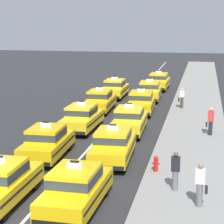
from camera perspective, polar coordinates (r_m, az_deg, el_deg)
name	(u,v)px	position (r m, az deg, el deg)	size (l,w,h in m)	color
lane_stripe_left_right	(122,112)	(35.09, 1.22, 0.06)	(0.14, 80.00, 0.01)	silver
sidewalk_curb	(194,130)	(29.67, 10.18, -2.17)	(4.00, 90.00, 0.15)	gray
taxi_left_nearest	(1,182)	(18.39, -13.65, -8.45)	(1.85, 4.57, 1.96)	black
taxi_left_second	(47,142)	(23.64, -8.11, -3.68)	(1.94, 4.61, 1.96)	black
taxi_left_third	(82,117)	(29.08, -3.78, -0.67)	(1.91, 4.59, 1.96)	black
taxi_left_fourth	(100,100)	(34.97, -1.53, 1.47)	(1.92, 4.60, 1.96)	black
taxi_left_fifth	(115,88)	(40.98, 0.37, 3.00)	(1.84, 4.57, 1.96)	black
taxi_right_nearest	(76,188)	(17.35, -4.53, -9.39)	(1.94, 4.61, 1.96)	black
taxi_right_second	(113,145)	(22.83, 0.14, -4.12)	(1.98, 4.62, 1.96)	black
taxi_right_third	(130,120)	(28.35, 2.20, -0.98)	(1.93, 4.61, 1.96)	black
taxi_right_fourth	(141,102)	(34.36, 3.65, 1.27)	(1.96, 4.62, 1.96)	black
taxi_right_fifth	(150,90)	(39.79, 4.71, 2.70)	(1.97, 4.62, 1.96)	black
taxi_right_sixth	(159,81)	(45.71, 5.84, 3.86)	(1.89, 4.59, 1.96)	black
pedestrian_near_crosswalk	(175,171)	(18.97, 7.91, -7.27)	(0.36, 0.24, 1.64)	slate
pedestrian_mid_block	(182,98)	(35.94, 8.70, 1.74)	(0.47, 0.24, 1.60)	#473828
pedestrian_by_storefront	(211,121)	(28.04, 12.19, -1.13)	(0.47, 0.24, 1.69)	#23232D
pedestrian_trailing	(200,185)	(17.54, 10.95, -8.91)	(0.47, 0.24, 1.70)	slate
fire_hydrant	(156,163)	(21.22, 5.50, -6.36)	(0.36, 0.22, 0.73)	red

